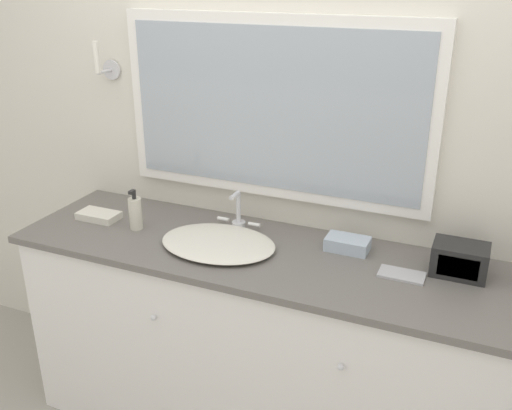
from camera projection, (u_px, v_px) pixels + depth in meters
The scene contains 8 objects.
wall_back at pixel (300, 145), 2.43m from camera, with size 8.00×0.18×2.55m.
vanity_counter at pixel (270, 347), 2.47m from camera, with size 2.19×0.61×0.92m.
sink_basin at pixel (219, 242), 2.35m from camera, with size 0.49×0.41×0.18m.
soap_bottle at pixel (135, 213), 2.48m from camera, with size 0.06×0.06×0.18m.
appliance_box at pixel (460, 260), 2.11m from camera, with size 0.20×0.14×0.12m.
hand_towel_near_sink at pixel (348, 244), 2.31m from camera, with size 0.17×0.11×0.05m.
hand_towel_far_corner at pixel (99, 216), 2.60m from camera, with size 0.19×0.11×0.03m.
metal_tray at pixel (402, 275), 2.12m from camera, with size 0.17×0.09×0.01m.
Camera 1 is at (0.75, -1.58, 1.98)m, focal length 40.00 mm.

